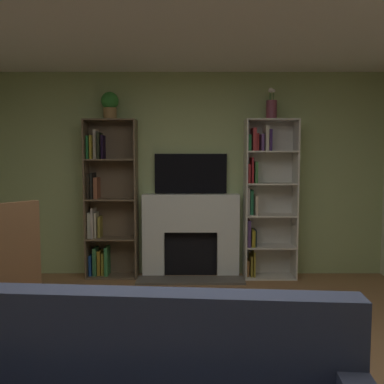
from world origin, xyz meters
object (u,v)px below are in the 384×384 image
object	(u,v)px
fireplace	(193,233)
bookshelf_left	(108,202)
tv	(193,174)
potted_plant	(112,104)
vase_with_flowers	(273,108)
bookshelf_right	(266,196)
coffee_table	(153,357)

from	to	relation	value
fireplace	bookshelf_left	world-z (taller)	bookshelf_left
tv	potted_plant	size ratio (longest dim) A/B	2.73
vase_with_flowers	tv	bearing A→B (deg)	173.11
bookshelf_left	bookshelf_right	bearing A→B (deg)	-0.53
bookshelf_right	vase_with_flowers	distance (m)	1.08
tv	vase_with_flowers	distance (m)	1.28
fireplace	coffee_table	distance (m)	2.89
bookshelf_left	coffee_table	xyz separation A→B (m)	(0.84, -2.88, -0.60)
fireplace	coffee_table	xyz separation A→B (m)	(-0.22, -2.87, -0.20)
potted_plant	coffee_table	distance (m)	3.45
bookshelf_left	bookshelf_right	xyz separation A→B (m)	(1.99, -0.02, 0.09)
potted_plant	tv	bearing A→B (deg)	6.90
potted_plant	vase_with_flowers	world-z (taller)	vase_with_flowers
coffee_table	vase_with_flowers	bearing A→B (deg)	66.78
coffee_table	bookshelf_right	bearing A→B (deg)	68.18
bookshelf_left	coffee_table	size ratio (longest dim) A/B	2.46
vase_with_flowers	coffee_table	size ratio (longest dim) A/B	0.48
bookshelf_left	potted_plant	distance (m)	1.22
tv	potted_plant	xyz separation A→B (m)	(-0.99, -0.12, 0.86)
tv	coffee_table	bearing A→B (deg)	-94.30
tv	vase_with_flowers	world-z (taller)	vase_with_flowers
fireplace	bookshelf_left	bearing A→B (deg)	179.70
potted_plant	coffee_table	world-z (taller)	potted_plant
fireplace	potted_plant	xyz separation A→B (m)	(-0.99, -0.04, 1.61)
fireplace	potted_plant	size ratio (longest dim) A/B	3.95
vase_with_flowers	coffee_table	bearing A→B (deg)	-113.22
fireplace	potted_plant	world-z (taller)	potted_plant
potted_plant	vase_with_flowers	size ratio (longest dim) A/B	0.87
potted_plant	vase_with_flowers	xyz separation A→B (m)	(1.98, 0.00, -0.05)
fireplace	vase_with_flowers	bearing A→B (deg)	-2.44
bookshelf_right	coffee_table	bearing A→B (deg)	-111.82
bookshelf_left	fireplace	bearing A→B (deg)	-0.30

